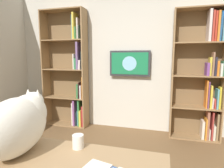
% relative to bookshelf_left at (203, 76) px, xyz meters
% --- Properties ---
extents(wall_back, '(4.52, 0.06, 2.70)m').
position_rel_bookshelf_left_xyz_m(wall_back, '(1.29, -0.17, 0.29)').
color(wall_back, beige).
rests_on(wall_back, ground).
extents(bookshelf_left, '(0.79, 0.28, 2.12)m').
position_rel_bookshelf_left_xyz_m(bookshelf_left, '(0.00, 0.00, 0.00)').
color(bookshelf_left, '#937047').
rests_on(bookshelf_left, ground).
extents(bookshelf_right, '(0.88, 0.28, 2.24)m').
position_rel_bookshelf_left_xyz_m(bookshelf_right, '(2.37, -0.00, -0.01)').
color(bookshelf_right, '#937047').
rests_on(bookshelf_right, ground).
extents(wall_mounted_tv, '(0.74, 0.07, 0.46)m').
position_rel_bookshelf_left_xyz_m(wall_mounted_tv, '(1.22, -0.08, 0.18)').
color(wall_mounted_tv, '#333338').
extents(cat, '(0.29, 0.65, 0.41)m').
position_rel_bookshelf_left_xyz_m(cat, '(1.53, 2.31, -0.13)').
color(cat, silver).
rests_on(cat, desk).
extents(coffee_mug, '(0.08, 0.08, 0.10)m').
position_rel_bookshelf_left_xyz_m(coffee_mug, '(1.18, 2.16, -0.29)').
color(coffee_mug, white).
rests_on(coffee_mug, desk).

